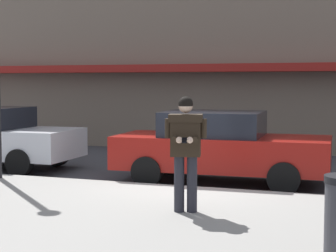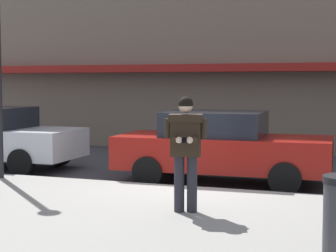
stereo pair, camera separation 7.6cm
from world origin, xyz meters
TOP-DOWN VIEW (x-y plane):
  - ground_plane at (0.00, 0.00)m, footprint 80.00×80.00m
  - sidewalk at (1.00, -2.85)m, footprint 32.00×5.30m
  - curb_paint_line at (1.00, 0.05)m, footprint 28.00×0.12m
  - parked_sedan_mid at (0.35, 1.03)m, footprint 4.57×2.07m
  - man_texting_on_phone at (0.64, -2.33)m, footprint 0.63×0.64m

SIDE VIEW (x-z plane):
  - ground_plane at x=0.00m, z-range 0.00..0.00m
  - curb_paint_line at x=1.00m, z-range 0.00..0.01m
  - sidewalk at x=1.00m, z-range 0.00..0.14m
  - parked_sedan_mid at x=0.35m, z-range 0.02..1.56m
  - man_texting_on_phone at x=0.64m, z-range 0.35..2.15m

